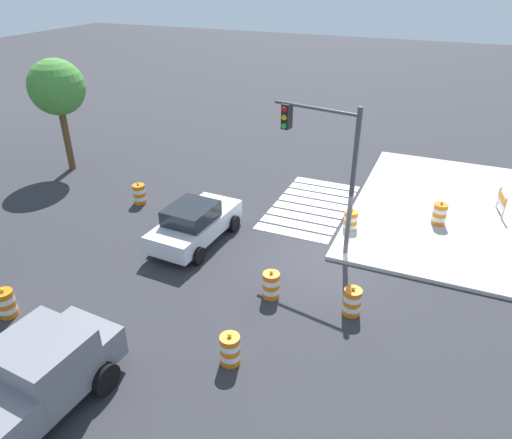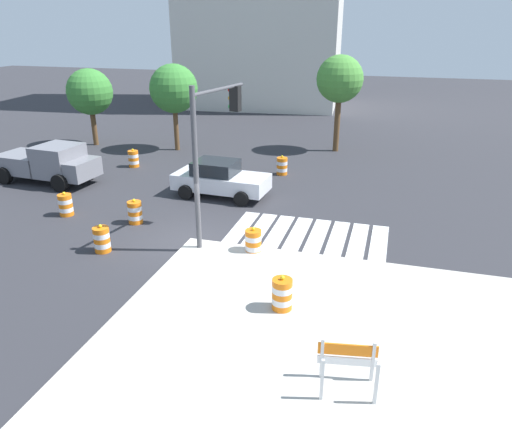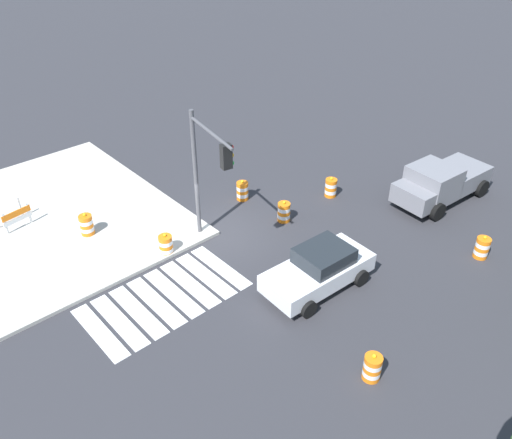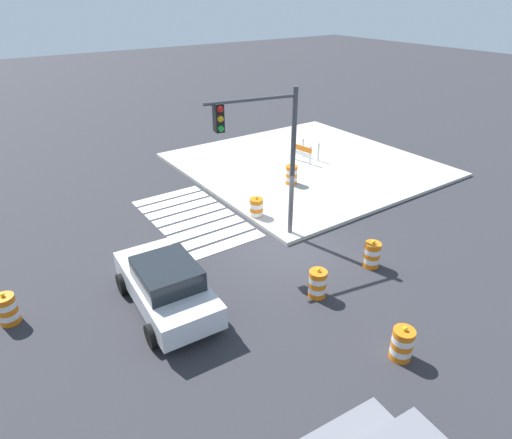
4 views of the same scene
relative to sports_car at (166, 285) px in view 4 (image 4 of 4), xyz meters
The scene contains 12 objects.
ground_plane 5.20m from the sports_car, 82.20° to the right, with size 120.00×120.00×0.00m, color #2D2D33.
sidewalk_corner 12.98m from the sports_car, 58.87° to the right, with size 12.00×12.00×0.15m, color #BCB7AD.
crosswalk_stripes 5.79m from the sports_car, 35.02° to the right, with size 5.85×3.20×0.02m.
sports_car is the anchor object (origin of this frame).
traffic_barrel_near_corner 4.57m from the sports_car, 117.77° to the right, with size 0.56×0.56×1.02m.
traffic_barrel_crosswalk_end 6.95m from the sports_car, 106.27° to the right, with size 0.56×0.56×1.02m.
traffic_barrel_median_near 6.30m from the sports_car, 59.60° to the right, with size 0.56×0.56×1.02m.
traffic_barrel_far_curb 6.69m from the sports_car, 142.40° to the right, with size 0.56×0.56×1.02m.
traffic_barrel_lane_center 4.49m from the sports_car, 63.92° to the left, with size 0.56×0.56×1.02m.
traffic_barrel_on_sidewalk 10.03m from the sports_car, 60.29° to the right, with size 0.56×0.56×1.02m.
construction_barricade 13.23m from the sports_car, 57.99° to the right, with size 1.35×0.97×1.00m.
traffic_light_pole 5.72m from the sports_car, 71.85° to the right, with size 0.81×3.24×5.50m.
Camera 4 is at (-10.73, 8.84, 8.49)m, focal length 30.64 mm.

